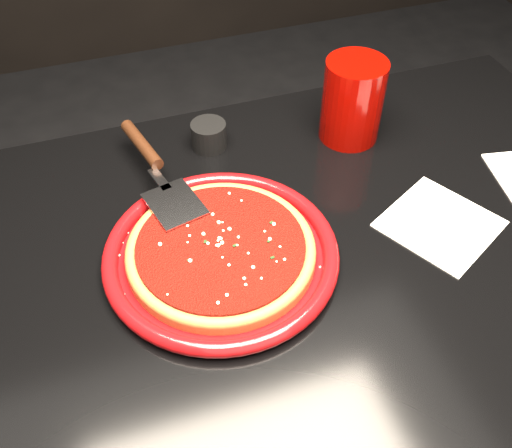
{
  "coord_description": "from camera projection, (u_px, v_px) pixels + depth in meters",
  "views": [
    {
      "loc": [
        -0.18,
        -0.44,
        1.35
      ],
      "look_at": [
        -0.01,
        0.08,
        0.77
      ],
      "focal_mm": 40.0,
      "sensor_mm": 36.0,
      "label": 1
    }
  ],
  "objects": [
    {
      "name": "napkin_a",
      "position": [
        440.0,
        224.0,
        0.82
      ],
      "size": [
        0.19,
        0.19,
        0.0
      ],
      "primitive_type": "cube",
      "rotation": [
        0.0,
        0.0,
        0.48
      ],
      "color": "white",
      "rests_on": "table"
    },
    {
      "name": "parmesan_dusting",
      "position": [
        220.0,
        243.0,
        0.75
      ],
      "size": [
        0.22,
        0.22,
        0.01
      ],
      "primitive_type": null,
      "color": "#FDF0C5",
      "rests_on": "plate"
    },
    {
      "name": "plate",
      "position": [
        221.0,
        254.0,
        0.77
      ],
      "size": [
        0.35,
        0.35,
        0.02
      ],
      "primitive_type": "cylinder",
      "rotation": [
        0.0,
        0.0,
        0.11
      ],
      "color": "maroon",
      "rests_on": "table"
    },
    {
      "name": "table",
      "position": [
        275.0,
        406.0,
        1.03
      ],
      "size": [
        1.2,
        0.8,
        0.75
      ],
      "primitive_type": "cube",
      "color": "black",
      "rests_on": "floor"
    },
    {
      "name": "pizza_sauce",
      "position": [
        221.0,
        246.0,
        0.76
      ],
      "size": [
        0.25,
        0.25,
        0.01
      ],
      "primitive_type": "cylinder",
      "rotation": [
        0.0,
        0.0,
        0.11
      ],
      "color": "maroon",
      "rests_on": "plate"
    },
    {
      "name": "pizza_crust_rim",
      "position": [
        221.0,
        249.0,
        0.76
      ],
      "size": [
        0.28,
        0.28,
        0.02
      ],
      "primitive_type": "torus",
      "rotation": [
        0.0,
        0.0,
        0.11
      ],
      "color": "brown",
      "rests_on": "plate"
    },
    {
      "name": "cup",
      "position": [
        352.0,
        101.0,
        0.92
      ],
      "size": [
        0.12,
        0.12,
        0.14
      ],
      "primitive_type": "cylinder",
      "rotation": [
        0.0,
        0.0,
        -0.2
      ],
      "color": "#870501",
      "rests_on": "table"
    },
    {
      "name": "pizza_server",
      "position": [
        158.0,
        170.0,
        0.85
      ],
      "size": [
        0.15,
        0.3,
        0.02
      ],
      "primitive_type": null,
      "rotation": [
        0.0,
        0.0,
        0.24
      ],
      "color": "silver",
      "rests_on": "plate"
    },
    {
      "name": "pizza_crust",
      "position": [
        221.0,
        252.0,
        0.77
      ],
      "size": [
        0.28,
        0.28,
        0.01
      ],
      "primitive_type": "cylinder",
      "rotation": [
        0.0,
        0.0,
        0.11
      ],
      "color": "brown",
      "rests_on": "plate"
    },
    {
      "name": "ramekin",
      "position": [
        209.0,
        135.0,
        0.93
      ],
      "size": [
        0.08,
        0.08,
        0.04
      ],
      "primitive_type": "cylinder",
      "rotation": [
        0.0,
        0.0,
        0.4
      ],
      "color": "black",
      "rests_on": "table"
    },
    {
      "name": "basil_flecks",
      "position": [
        220.0,
        244.0,
        0.76
      ],
      "size": [
        0.2,
        0.2,
        0.0
      ],
      "primitive_type": null,
      "color": "black",
      "rests_on": "plate"
    }
  ]
}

